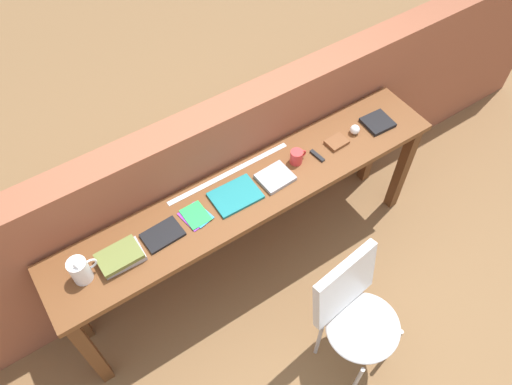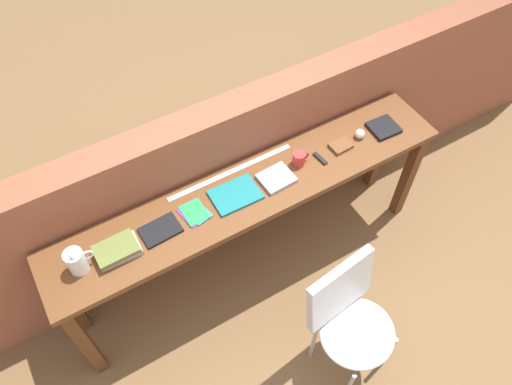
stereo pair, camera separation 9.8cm
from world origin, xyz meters
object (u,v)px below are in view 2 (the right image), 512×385
at_px(pamphlet_pile_colourful, 195,213).
at_px(sports_ball_small, 360,134).
at_px(pitcher_white, 77,261).
at_px(book_repair_rightmost, 384,128).
at_px(book_stack_leftmost, 117,250).
at_px(mug, 299,159).
at_px(leather_journal_brown, 341,146).
at_px(magazine_cycling, 160,230).
at_px(chair_white_moulded, 351,318).
at_px(book_open_centre, 235,195).
at_px(multitool_folded, 320,159).

height_order(pamphlet_pile_colourful, sports_ball_small, sports_ball_small).
bearing_deg(pitcher_white, book_repair_rightmost, -0.37).
relative_size(book_stack_leftmost, mug, 2.15).
relative_size(book_stack_leftmost, sports_ball_small, 3.79).
bearing_deg(sports_ball_small, book_repair_rightmost, -6.73).
bearing_deg(leather_journal_brown, mug, 173.51).
bearing_deg(sports_ball_small, leather_journal_brown, -177.07).
bearing_deg(magazine_cycling, chair_white_moulded, -51.95).
relative_size(pamphlet_pile_colourful, mug, 1.62).
height_order(pitcher_white, mug, pitcher_white).
height_order(pitcher_white, sports_ball_small, pitcher_white).
distance_m(magazine_cycling, leather_journal_brown, 1.21).
bearing_deg(book_stack_leftmost, leather_journal_brown, 0.49).
bearing_deg(mug, book_open_centre, -177.77).
relative_size(book_open_centre, sports_ball_small, 4.41).
bearing_deg(sports_ball_small, chair_white_moulded, -126.85).
height_order(book_stack_leftmost, leather_journal_brown, book_stack_leftmost).
bearing_deg(magazine_cycling, sports_ball_small, -2.58).
height_order(mug, leather_journal_brown, mug).
distance_m(chair_white_moulded, mug, 0.96).
bearing_deg(mug, sports_ball_small, -1.66).
distance_m(pitcher_white, book_open_centre, 0.92).
bearing_deg(book_stack_leftmost, pitcher_white, 176.53).
bearing_deg(mug, magazine_cycling, -178.73).
height_order(chair_white_moulded, sports_ball_small, sports_ball_small).
xyz_separation_m(pitcher_white, magazine_cycling, (0.45, 0.00, -0.07)).
bearing_deg(mug, book_repair_rightmost, -3.11).
relative_size(book_stack_leftmost, book_open_centre, 0.86).
distance_m(book_stack_leftmost, sports_ball_small, 1.61).
bearing_deg(pamphlet_pile_colourful, leather_journal_brown, -0.63).
bearing_deg(book_repair_rightmost, chair_white_moulded, -131.46).
xyz_separation_m(chair_white_moulded, pitcher_white, (-1.18, 0.84, 0.43)).
bearing_deg(pamphlet_pile_colourful, pitcher_white, -179.03).
relative_size(pitcher_white, book_open_centre, 0.67).
height_order(pamphlet_pile_colourful, mug, mug).
distance_m(magazine_cycling, book_repair_rightmost, 1.54).
bearing_deg(mug, leather_journal_brown, -3.99).
relative_size(leather_journal_brown, sports_ball_small, 2.08).
relative_size(chair_white_moulded, mug, 8.10).
xyz_separation_m(mug, book_repair_rightmost, (0.62, -0.03, -0.03)).
distance_m(pitcher_white, book_repair_rightmost, 1.99).
bearing_deg(book_repair_rightmost, multitool_folded, -176.39).
xyz_separation_m(book_stack_leftmost, multitool_folded, (1.29, -0.01, -0.02)).
bearing_deg(pamphlet_pile_colourful, book_stack_leftmost, -177.10).
xyz_separation_m(book_stack_leftmost, book_open_centre, (0.72, 0.02, -0.02)).
distance_m(pitcher_white, mug, 1.36).
bearing_deg(book_repair_rightmost, magazine_cycling, -177.46).
bearing_deg(multitool_folded, sports_ball_small, 4.65).
relative_size(pamphlet_pile_colourful, book_repair_rightmost, 1.01).
height_order(book_open_centre, leather_journal_brown, leather_journal_brown).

